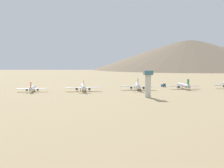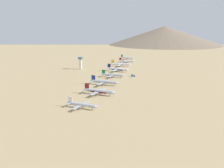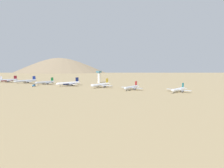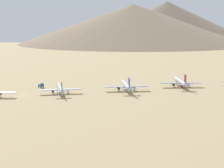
# 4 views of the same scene
# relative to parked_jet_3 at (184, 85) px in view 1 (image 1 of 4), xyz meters

# --- Properties ---
(ground_plane) EXTENTS (2170.45, 2170.45, 0.00)m
(ground_plane) POSITION_rel_parked_jet_3_xyz_m (-3.05, 26.38, -3.77)
(ground_plane) COLOR tan
(parked_jet_3) EXTENTS (38.75, 31.41, 11.19)m
(parked_jet_3) POSITION_rel_parked_jet_3_xyz_m (0.00, 0.00, 0.00)
(parked_jet_3) COLOR #B2B7C1
(parked_jet_3) RESTS_ON ground
(parked_jet_4) EXTENTS (43.30, 35.36, 12.50)m
(parked_jet_4) POSITION_rel_parked_jet_3_xyz_m (-5.61, 49.54, 0.39)
(parked_jet_4) COLOR white
(parked_jet_4) RESTS_ON ground
(parked_jet_5) EXTENTS (42.39, 34.34, 12.25)m
(parked_jet_5) POSITION_rel_parked_jet_3_xyz_m (-14.50, 104.49, 0.36)
(parked_jet_5) COLOR white
(parked_jet_5) RESTS_ON ground
(parked_jet_6) EXTENTS (35.69, 28.90, 10.32)m
(parked_jet_6) POSITION_rel_parked_jet_3_xyz_m (-14.41, 152.77, -0.29)
(parked_jet_6) COLOR silver
(parked_jet_6) RESTS_ON ground
(service_truck) EXTENTS (5.70, 4.80, 3.90)m
(service_truck) POSITION_rel_parked_jet_3_xyz_m (29.37, 13.95, -1.69)
(service_truck) COLOR #1E5999
(service_truck) RESTS_ON ground
(control_tower) EXTENTS (7.20, 7.20, 22.05)m
(control_tower) POSITION_rel_parked_jet_3_xyz_m (-75.58, 53.00, 8.82)
(control_tower) COLOR beige
(control_tower) RESTS_ON ground
(desert_hill_0) EXTENTS (435.76, 435.76, 101.62)m
(desert_hill_0) POSITION_rel_parked_jet_3_xyz_m (680.67, -305.76, 47.04)
(desert_hill_0) COLOR #7A6854
(desert_hill_0) RESTS_ON ground
(desert_hill_3) EXTENTS (548.90, 548.90, 93.23)m
(desert_hill_3) POSITION_rel_parked_jet_3_xyz_m (645.68, -209.62, 42.85)
(desert_hill_3) COLOR #847056
(desert_hill_3) RESTS_ON ground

